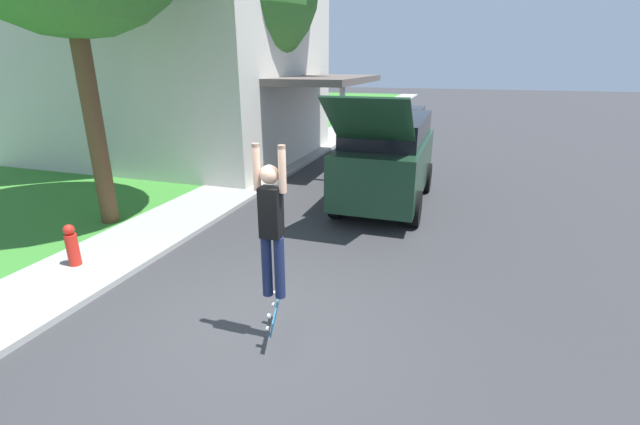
% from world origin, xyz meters
% --- Properties ---
extents(ground_plane, '(120.00, 120.00, 0.00)m').
position_xyz_m(ground_plane, '(0.00, 0.00, 0.00)').
color(ground_plane, '#333335').
extents(lawn, '(10.00, 80.00, 0.08)m').
position_xyz_m(lawn, '(-8.00, 6.00, 0.04)').
color(lawn, '#387F2D').
rests_on(lawn, ground_plane).
extents(sidewalk, '(1.80, 80.00, 0.10)m').
position_xyz_m(sidewalk, '(-3.60, 6.00, 0.05)').
color(sidewalk, '#9E9E99').
rests_on(sidewalk, ground_plane).
extents(house, '(12.23, 8.56, 9.28)m').
position_xyz_m(house, '(-7.86, 9.60, 4.90)').
color(house, beige).
rests_on(house, lawn).
extents(suv_parked, '(2.01, 5.25, 2.85)m').
position_xyz_m(suv_parked, '(0.66, 6.02, 1.19)').
color(suv_parked, '#193823').
rests_on(suv_parked, ground_plane).
extents(car_down_street, '(1.84, 4.31, 1.26)m').
position_xyz_m(car_down_street, '(-0.34, 18.32, 0.61)').
color(car_down_street, '#B7B7BC').
rests_on(car_down_street, ground_plane).
extents(skateboarder, '(0.41, 0.22, 1.92)m').
position_xyz_m(skateboarder, '(0.30, -0.09, 1.61)').
color(skateboarder, '#192347').
rests_on(skateboarder, ground_plane).
extents(skateboard, '(0.30, 0.81, 0.26)m').
position_xyz_m(skateboard, '(0.30, -0.07, 0.39)').
color(skateboard, '#236B99').
rests_on(skateboard, ground_plane).
extents(fire_hydrant, '(0.20, 0.20, 0.74)m').
position_xyz_m(fire_hydrant, '(-3.77, 0.61, 0.46)').
color(fire_hydrant, red).
rests_on(fire_hydrant, sidewalk).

